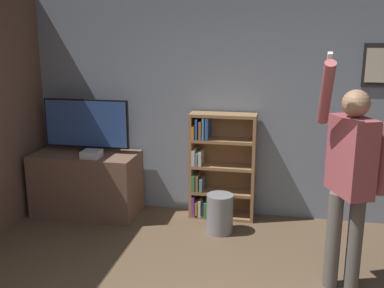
{
  "coord_description": "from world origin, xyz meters",
  "views": [
    {
      "loc": [
        0.58,
        -2.55,
        2.21
      ],
      "look_at": [
        -0.28,
        1.77,
        1.12
      ],
      "focal_mm": 42.0,
      "sensor_mm": 36.0,
      "label": 1
    }
  ],
  "objects_px": {
    "television": "(86,125)",
    "person": "(350,171)",
    "bookshelf": "(217,167)",
    "waste_bin": "(220,213)",
    "game_console": "(92,154)"
  },
  "relations": [
    {
      "from": "person",
      "to": "waste_bin",
      "type": "bearing_deg",
      "value": -150.0
    },
    {
      "from": "game_console",
      "to": "television",
      "type": "bearing_deg",
      "value": 122.55
    },
    {
      "from": "bookshelf",
      "to": "person",
      "type": "distance_m",
      "value": 1.96
    },
    {
      "from": "bookshelf",
      "to": "person",
      "type": "height_order",
      "value": "person"
    },
    {
      "from": "game_console",
      "to": "waste_bin",
      "type": "xyz_separation_m",
      "value": [
        1.55,
        -0.07,
        -0.6
      ]
    },
    {
      "from": "television",
      "to": "waste_bin",
      "type": "height_order",
      "value": "television"
    },
    {
      "from": "television",
      "to": "person",
      "type": "distance_m",
      "value": 3.17
    },
    {
      "from": "game_console",
      "to": "person",
      "type": "distance_m",
      "value": 2.95
    },
    {
      "from": "game_console",
      "to": "waste_bin",
      "type": "distance_m",
      "value": 1.66
    },
    {
      "from": "television",
      "to": "waste_bin",
      "type": "distance_m",
      "value": 1.95
    },
    {
      "from": "person",
      "to": "waste_bin",
      "type": "distance_m",
      "value": 1.75
    },
    {
      "from": "bookshelf",
      "to": "person",
      "type": "bearing_deg",
      "value": -46.2
    },
    {
      "from": "bookshelf",
      "to": "waste_bin",
      "type": "height_order",
      "value": "bookshelf"
    },
    {
      "from": "waste_bin",
      "to": "bookshelf",
      "type": "bearing_deg",
      "value": 102.87
    },
    {
      "from": "waste_bin",
      "to": "television",
      "type": "bearing_deg",
      "value": 169.43
    }
  ]
}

